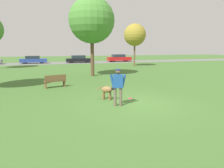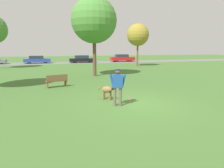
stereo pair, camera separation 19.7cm
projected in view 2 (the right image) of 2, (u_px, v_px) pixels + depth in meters
ground_plane at (134, 104)px, 9.27m from camera, size 120.00×120.00×0.00m
far_road_strip at (73, 63)px, 35.77m from camera, size 120.00×6.00×0.01m
person at (118, 84)px, 8.78m from camera, size 0.71×0.36×1.67m
dog at (108, 90)px, 9.96m from camera, size 0.82×0.69×0.70m
frisbee at (131, 99)px, 10.22m from camera, size 0.21×0.21×0.02m
tree_far_right at (138, 35)px, 28.09m from camera, size 3.11×3.11×5.98m
tree_mid_center at (94, 20)px, 17.79m from camera, size 4.09×4.09×7.06m
parked_car_blue at (37, 60)px, 34.17m from camera, size 4.36×1.84×1.30m
parked_car_black at (82, 59)px, 35.81m from camera, size 4.58×1.82×1.32m
parked_car_red at (122, 58)px, 38.48m from camera, size 4.61×1.99×1.41m
park_bench at (57, 80)px, 13.20m from camera, size 1.46×0.76×0.84m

